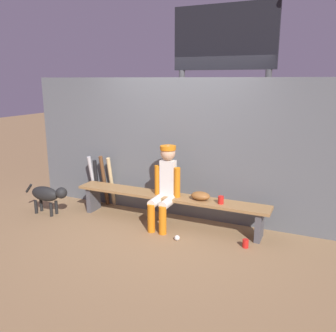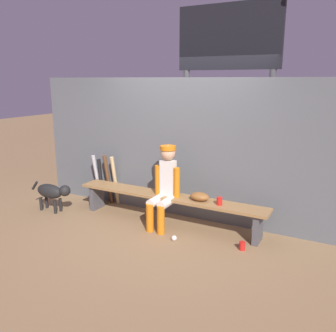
{
  "view_description": "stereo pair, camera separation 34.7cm",
  "coord_description": "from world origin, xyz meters",
  "px_view_note": "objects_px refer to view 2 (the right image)",
  "views": [
    {
      "loc": [
        2.09,
        -4.62,
        2.14
      ],
      "look_at": [
        0.0,
        0.0,
        0.9
      ],
      "focal_mm": 38.02,
      "sensor_mm": 36.0,
      "label": 1
    },
    {
      "loc": [
        2.4,
        -4.47,
        2.14
      ],
      "look_at": [
        0.0,
        0.0,
        0.9
      ],
      "focal_mm": 38.02,
      "sensor_mm": 36.0,
      "label": 2
    }
  ],
  "objects_px": {
    "scoreboard": "(231,61)",
    "dog": "(52,192)",
    "bat_aluminum_black": "(101,182)",
    "bat_aluminum_silver": "(97,179)",
    "player_seated": "(164,184)",
    "bat_wood_natural": "(115,181)",
    "bat_wood_dark": "(108,180)",
    "cup_on_bench": "(219,201)",
    "baseball": "(174,238)",
    "dugout_bench": "(168,201)",
    "baseball_glove": "(200,197)",
    "cup_on_ground": "(242,246)"
  },
  "relations": [
    {
      "from": "dog",
      "to": "player_seated",
      "type": "bearing_deg",
      "value": 10.18
    },
    {
      "from": "baseball",
      "to": "player_seated",
      "type": "bearing_deg",
      "value": 133.08
    },
    {
      "from": "bat_aluminum_silver",
      "to": "scoreboard",
      "type": "xyz_separation_m",
      "value": [
        2.03,
        0.93,
        1.99
      ]
    },
    {
      "from": "baseball",
      "to": "scoreboard",
      "type": "xyz_separation_m",
      "value": [
        0.15,
        1.64,
        2.39
      ]
    },
    {
      "from": "bat_wood_dark",
      "to": "baseball",
      "type": "bearing_deg",
      "value": -24.32
    },
    {
      "from": "dugout_bench",
      "to": "baseball",
      "type": "relative_size",
      "value": 41.01
    },
    {
      "from": "scoreboard",
      "to": "dog",
      "type": "distance_m",
      "value": 3.59
    },
    {
      "from": "cup_on_ground",
      "to": "bat_aluminum_silver",
      "type": "bearing_deg",
      "value": 169.1
    },
    {
      "from": "bat_wood_dark",
      "to": "dugout_bench",
      "type": "bearing_deg",
      "value": -11.35
    },
    {
      "from": "dugout_bench",
      "to": "cup_on_bench",
      "type": "xyz_separation_m",
      "value": [
        0.83,
        -0.04,
        0.14
      ]
    },
    {
      "from": "bat_aluminum_silver",
      "to": "dog",
      "type": "relative_size",
      "value": 1.04
    },
    {
      "from": "cup_on_ground",
      "to": "cup_on_bench",
      "type": "distance_m",
      "value": 0.68
    },
    {
      "from": "baseball_glove",
      "to": "bat_aluminum_silver",
      "type": "xyz_separation_m",
      "value": [
        -2.03,
        0.22,
        -0.07
      ]
    },
    {
      "from": "bat_aluminum_silver",
      "to": "cup_on_ground",
      "type": "height_order",
      "value": "bat_aluminum_silver"
    },
    {
      "from": "player_seated",
      "to": "cup_on_ground",
      "type": "distance_m",
      "value": 1.41
    },
    {
      "from": "baseball_glove",
      "to": "baseball",
      "type": "xyz_separation_m",
      "value": [
        -0.15,
        -0.49,
        -0.47
      ]
    },
    {
      "from": "dugout_bench",
      "to": "player_seated",
      "type": "relative_size",
      "value": 2.52
    },
    {
      "from": "baseball",
      "to": "dugout_bench",
      "type": "bearing_deg",
      "value": 126.02
    },
    {
      "from": "cup_on_ground",
      "to": "dog",
      "type": "bearing_deg",
      "value": -177.53
    },
    {
      "from": "baseball",
      "to": "dog",
      "type": "height_order",
      "value": "dog"
    },
    {
      "from": "player_seated",
      "to": "bat_aluminum_silver",
      "type": "height_order",
      "value": "player_seated"
    },
    {
      "from": "bat_wood_dark",
      "to": "bat_aluminum_black",
      "type": "relative_size",
      "value": 1.11
    },
    {
      "from": "dugout_bench",
      "to": "bat_wood_dark",
      "type": "distance_m",
      "value": 1.35
    },
    {
      "from": "player_seated",
      "to": "dog",
      "type": "distance_m",
      "value": 1.98
    },
    {
      "from": "bat_wood_natural",
      "to": "bat_wood_dark",
      "type": "distance_m",
      "value": 0.13
    },
    {
      "from": "cup_on_ground",
      "to": "dugout_bench",
      "type": "bearing_deg",
      "value": 165.88
    },
    {
      "from": "bat_wood_natural",
      "to": "bat_aluminum_silver",
      "type": "bearing_deg",
      "value": -166.1
    },
    {
      "from": "bat_wood_natural",
      "to": "bat_aluminum_silver",
      "type": "height_order",
      "value": "bat_aluminum_silver"
    },
    {
      "from": "player_seated",
      "to": "scoreboard",
      "type": "height_order",
      "value": "scoreboard"
    },
    {
      "from": "bat_wood_natural",
      "to": "scoreboard",
      "type": "distance_m",
      "value": 2.76
    },
    {
      "from": "player_seated",
      "to": "cup_on_bench",
      "type": "height_order",
      "value": "player_seated"
    },
    {
      "from": "dugout_bench",
      "to": "baseball",
      "type": "bearing_deg",
      "value": -53.98
    },
    {
      "from": "baseball",
      "to": "cup_on_bench",
      "type": "bearing_deg",
      "value": 44.21
    },
    {
      "from": "baseball_glove",
      "to": "bat_aluminum_silver",
      "type": "bearing_deg",
      "value": 173.87
    },
    {
      "from": "bat_aluminum_black",
      "to": "bat_aluminum_silver",
      "type": "height_order",
      "value": "bat_aluminum_silver"
    },
    {
      "from": "bat_wood_dark",
      "to": "cup_on_bench",
      "type": "relative_size",
      "value": 8.19
    },
    {
      "from": "bat_wood_natural",
      "to": "scoreboard",
      "type": "relative_size",
      "value": 0.25
    },
    {
      "from": "bat_aluminum_black",
      "to": "bat_aluminum_silver",
      "type": "relative_size",
      "value": 0.92
    },
    {
      "from": "cup_on_bench",
      "to": "dugout_bench",
      "type": "bearing_deg",
      "value": 177.28
    },
    {
      "from": "player_seated",
      "to": "bat_wood_dark",
      "type": "height_order",
      "value": "player_seated"
    },
    {
      "from": "bat_wood_dark",
      "to": "scoreboard",
      "type": "relative_size",
      "value": 0.26
    },
    {
      "from": "cup_on_ground",
      "to": "scoreboard",
      "type": "bearing_deg",
      "value": 116.88
    },
    {
      "from": "bat_wood_dark",
      "to": "dog",
      "type": "xyz_separation_m",
      "value": [
        -0.6,
        -0.72,
        -0.11
      ]
    },
    {
      "from": "bat_wood_natural",
      "to": "baseball_glove",
      "type": "bearing_deg",
      "value": -9.86
    },
    {
      "from": "bat_wood_natural",
      "to": "bat_aluminum_silver",
      "type": "relative_size",
      "value": 1.0
    },
    {
      "from": "bat_wood_natural",
      "to": "dog",
      "type": "relative_size",
      "value": 1.05
    },
    {
      "from": "baseball",
      "to": "cup_on_ground",
      "type": "bearing_deg",
      "value": 11.28
    },
    {
      "from": "player_seated",
      "to": "bat_wood_natural",
      "type": "height_order",
      "value": "player_seated"
    },
    {
      "from": "bat_wood_natural",
      "to": "bat_wood_dark",
      "type": "xyz_separation_m",
      "value": [
        -0.12,
        -0.03,
        0.01
      ]
    },
    {
      "from": "cup_on_ground",
      "to": "cup_on_bench",
      "type": "xyz_separation_m",
      "value": [
        -0.43,
        0.28,
        0.45
      ]
    }
  ]
}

